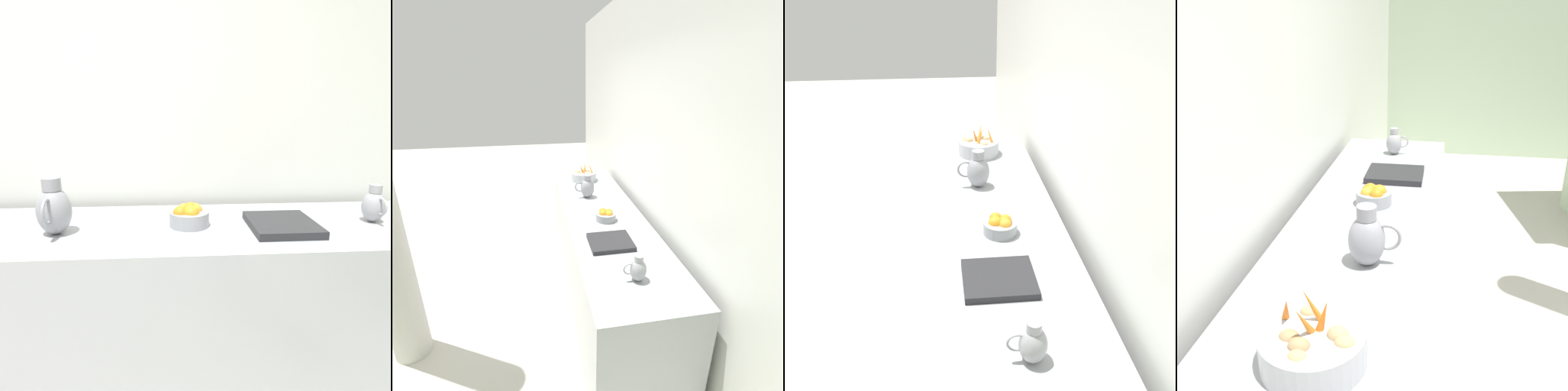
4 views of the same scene
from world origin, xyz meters
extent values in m
cube|color=silver|center=(-1.95, 0.72, 1.50)|extent=(0.10, 7.81, 3.00)
cube|color=#9EA0A5|center=(-1.48, 0.22, 0.46)|extent=(0.73, 2.81, 0.91)
cylinder|color=#ADAFB5|center=(-1.46, -0.82, 0.97)|extent=(0.31, 0.31, 0.11)
torus|color=#ADAFB5|center=(-1.46, -0.82, 0.92)|extent=(0.18, 0.18, 0.01)
cone|color=orange|center=(-1.43, -0.81, 1.06)|extent=(0.07, 0.04, 0.13)
cone|color=orange|center=(-1.47, -0.84, 1.07)|extent=(0.05, 0.10, 0.15)
cone|color=orange|center=(-1.46, -0.77, 1.07)|extent=(0.08, 0.07, 0.15)
cone|color=orange|center=(-1.54, -0.79, 1.06)|extent=(0.07, 0.10, 0.13)
ellipsoid|color=#9E7F56|center=(-1.48, -0.88, 1.02)|extent=(0.06, 0.05, 0.05)
ellipsoid|color=tan|center=(-1.49, -0.73, 1.02)|extent=(0.05, 0.04, 0.04)
ellipsoid|color=tan|center=(-1.38, -0.82, 1.02)|extent=(0.06, 0.05, 0.05)
ellipsoid|color=tan|center=(-1.36, -0.85, 1.02)|extent=(0.06, 0.05, 0.04)
ellipsoid|color=#9E7F56|center=(-1.52, -0.85, 1.02)|extent=(0.06, 0.05, 0.04)
ellipsoid|color=tan|center=(-1.47, -0.92, 1.02)|extent=(0.06, 0.05, 0.04)
cylinder|color=gray|center=(-1.46, 0.35, 0.95)|extent=(0.19, 0.19, 0.07)
sphere|color=orange|center=(-1.50, 0.33, 0.98)|extent=(0.07, 0.07, 0.07)
sphere|color=orange|center=(-1.44, 0.31, 0.98)|extent=(0.07, 0.07, 0.07)
sphere|color=orange|center=(-1.44, 0.36, 0.98)|extent=(0.08, 0.08, 0.08)
sphere|color=orange|center=(-1.49, 0.38, 0.98)|extent=(0.07, 0.07, 0.07)
sphere|color=orange|center=(-1.49, 0.36, 0.98)|extent=(0.08, 0.08, 0.08)
ellipsoid|color=gray|center=(-1.40, -0.25, 1.02)|extent=(0.15, 0.15, 0.21)
cylinder|color=gray|center=(-1.40, -0.25, 1.14)|extent=(0.08, 0.08, 0.06)
torus|color=gray|center=(-1.32, -0.25, 1.04)|extent=(0.11, 0.01, 0.11)
ellipsoid|color=#939399|center=(-1.46, 1.26, 0.99)|extent=(0.11, 0.11, 0.15)
cylinder|color=#939399|center=(-1.46, 1.26, 1.08)|extent=(0.06, 0.06, 0.04)
torus|color=#939399|center=(-1.40, 1.26, 1.01)|extent=(0.08, 0.01, 0.08)
cube|color=#232326|center=(-1.40, 0.78, 0.93)|extent=(0.34, 0.30, 0.04)
camera|label=1|loc=(0.05, 0.27, 1.43)|focal=30.66mm
camera|label=2|loc=(-0.84, 2.85, 2.19)|focal=28.24mm
camera|label=3|loc=(-1.14, 2.49, 2.27)|focal=42.12mm
camera|label=4|loc=(-1.13, -1.81, 1.86)|focal=41.48mm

